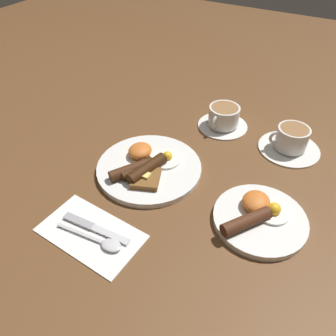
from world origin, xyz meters
TOP-DOWN VIEW (x-y plane):
  - ground_plane at (0.00, 0.00)m, footprint 3.00×3.00m
  - breakfast_plate_near at (0.00, -0.00)m, footprint 0.26×0.26m
  - breakfast_plate_far at (0.02, 0.29)m, footprint 0.20×0.20m
  - teacup_near at (-0.28, 0.09)m, footprint 0.15×0.15m
  - teacup_far at (-0.26, 0.29)m, footprint 0.16×0.16m
  - napkin at (0.23, 0.00)m, footprint 0.14×0.22m
  - knife at (0.22, -0.00)m, footprint 0.03×0.16m
  - spoon at (0.24, 0.04)m, footprint 0.03×0.15m

SIDE VIEW (x-z plane):
  - ground_plane at x=0.00m, z-range 0.00..0.00m
  - napkin at x=0.23m, z-range 0.00..0.01m
  - knife at x=0.22m, z-range 0.00..0.01m
  - spoon at x=0.24m, z-range 0.00..0.01m
  - breakfast_plate_near at x=0.00m, z-range -0.01..0.04m
  - breakfast_plate_far at x=0.02m, z-range -0.01..0.04m
  - teacup_far at x=-0.26m, z-range -0.01..0.06m
  - teacup_near at x=-0.28m, z-range 0.00..0.06m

